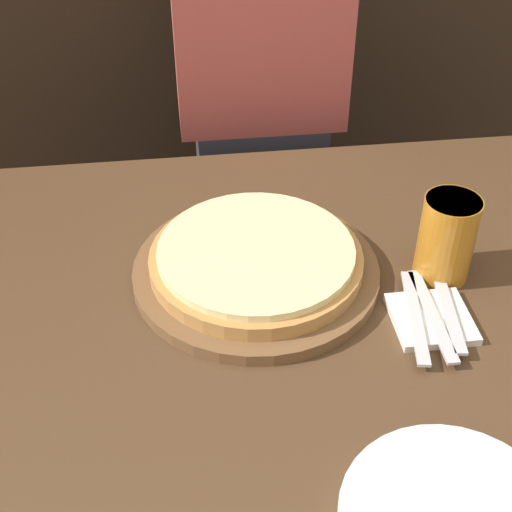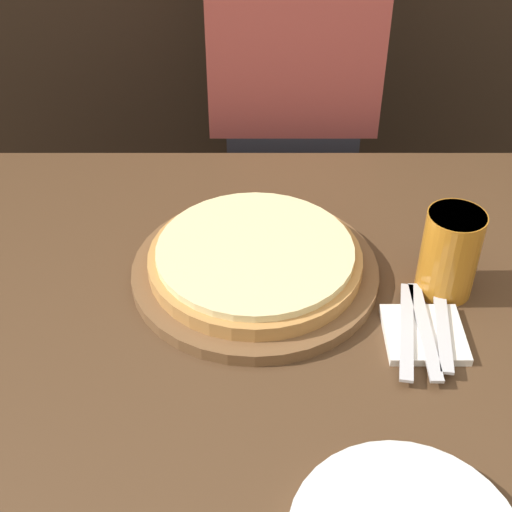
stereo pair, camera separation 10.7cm
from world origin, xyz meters
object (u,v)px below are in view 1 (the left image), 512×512
object	(u,v)px
fork	(415,316)
dinner_knife	(432,314)
spoon	(449,313)
beer_glass	(447,235)
diner_person	(259,127)
pizza_on_board	(256,264)

from	to	relation	value
fork	dinner_knife	bearing A→B (deg)	0.00
fork	spoon	distance (m)	0.05
beer_glass	spoon	world-z (taller)	beer_glass
fork	diner_person	xyz separation A→B (m)	(-0.13, 0.70, -0.07)
pizza_on_board	beer_glass	distance (m)	0.29
pizza_on_board	dinner_knife	size ratio (longest dim) A/B	1.98
beer_glass	diner_person	distance (m)	0.64
fork	spoon	world-z (taller)	same
spoon	diner_person	xyz separation A→B (m)	(-0.18, 0.70, -0.07)
fork	beer_glass	bearing A→B (deg)	54.81
spoon	diner_person	size ratio (longest dim) A/B	0.12
spoon	fork	bearing A→B (deg)	180.00
pizza_on_board	fork	distance (m)	0.25
pizza_on_board	fork	size ratio (longest dim) A/B	1.97
fork	pizza_on_board	bearing A→B (deg)	147.95
dinner_knife	spoon	world-z (taller)	same
pizza_on_board	spoon	distance (m)	0.29
beer_glass	diner_person	bearing A→B (deg)	108.92
beer_glass	spoon	size ratio (longest dim) A/B	0.84
diner_person	pizza_on_board	bearing A→B (deg)	-97.96
pizza_on_board	diner_person	distance (m)	0.57
fork	spoon	bearing A→B (deg)	0.00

